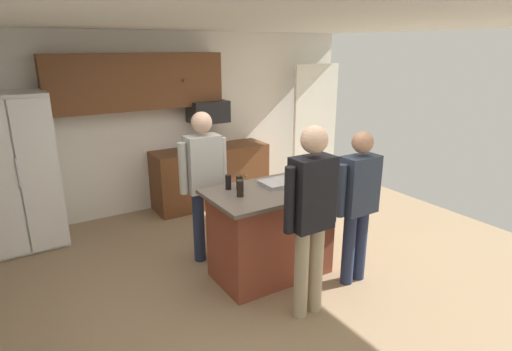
% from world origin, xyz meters
% --- Properties ---
extents(floor, '(7.04, 7.04, 0.00)m').
position_xyz_m(floor, '(0.00, 0.00, 0.00)').
color(floor, '#937A5B').
rests_on(floor, ground).
extents(ceiling, '(7.04, 7.04, 0.00)m').
position_xyz_m(ceiling, '(0.00, 0.00, 2.60)').
color(ceiling, white).
extents(back_wall, '(6.40, 0.10, 2.60)m').
position_xyz_m(back_wall, '(0.00, 2.80, 1.30)').
color(back_wall, white).
rests_on(back_wall, ground).
extents(french_door_window_panel, '(0.90, 0.06, 2.00)m').
position_xyz_m(french_door_window_panel, '(2.60, 2.40, 1.10)').
color(french_door_window_panel, white).
rests_on(french_door_window_panel, ground).
extents(cabinet_run_upper, '(2.40, 0.38, 0.75)m').
position_xyz_m(cabinet_run_upper, '(-0.40, 2.60, 1.93)').
color(cabinet_run_upper, brown).
extents(cabinet_run_lower, '(1.80, 0.63, 0.90)m').
position_xyz_m(cabinet_run_lower, '(0.60, 2.48, 0.45)').
color(cabinet_run_lower, brown).
rests_on(cabinet_run_lower, ground).
extents(refrigerator, '(0.88, 0.76, 1.89)m').
position_xyz_m(refrigerator, '(-2.00, 2.38, 0.95)').
color(refrigerator, white).
rests_on(refrigerator, ground).
extents(microwave_over_range, '(0.56, 0.40, 0.32)m').
position_xyz_m(microwave_over_range, '(0.60, 2.50, 1.45)').
color(microwave_over_range, black).
extents(kitchen_island, '(1.33, 0.83, 0.98)m').
position_xyz_m(kitchen_island, '(0.19, 0.18, 0.50)').
color(kitchen_island, brown).
rests_on(kitchen_island, ground).
extents(person_host_foreground, '(0.57, 0.22, 1.61)m').
position_xyz_m(person_host_foreground, '(0.86, -0.39, 0.93)').
color(person_host_foreground, '#232D4C').
rests_on(person_host_foreground, ground).
extents(person_guest_left, '(0.57, 0.23, 1.73)m').
position_xyz_m(person_guest_left, '(-0.25, 0.87, 1.00)').
color(person_guest_left, '#232D4C').
rests_on(person_guest_left, ground).
extents(person_guest_right, '(0.57, 0.23, 1.78)m').
position_xyz_m(person_guest_right, '(0.10, -0.58, 1.03)').
color(person_guest_right, tan).
rests_on(person_guest_right, ground).
extents(tumbler_amber, '(0.07, 0.07, 0.15)m').
position_xyz_m(tumbler_amber, '(-0.08, 0.37, 1.05)').
color(tumbler_amber, black).
rests_on(tumbler_amber, kitchen_island).
extents(glass_stout_tall, '(0.06, 0.06, 0.16)m').
position_xyz_m(glass_stout_tall, '(-0.18, 0.43, 1.06)').
color(glass_stout_tall, black).
rests_on(glass_stout_tall, kitchen_island).
extents(glass_dark_ale, '(0.07, 0.07, 0.17)m').
position_xyz_m(glass_dark_ale, '(-0.18, 0.18, 1.06)').
color(glass_dark_ale, black).
rests_on(glass_dark_ale, kitchen_island).
extents(serving_tray, '(0.44, 0.30, 0.04)m').
position_xyz_m(serving_tray, '(0.38, 0.27, 1.00)').
color(serving_tray, '#B7B7BC').
rests_on(serving_tray, kitchen_island).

